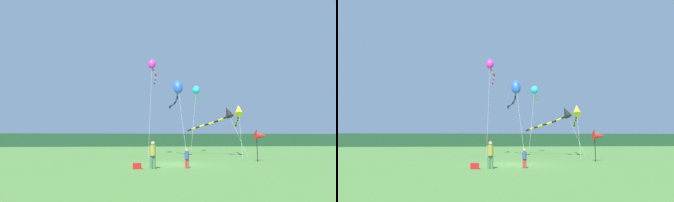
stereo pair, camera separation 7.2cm
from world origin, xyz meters
TOP-DOWN VIEW (x-y plane):
  - ground_plane at (0.00, 0.00)m, footprint 120.00×120.00m
  - distant_treeline at (0.00, 45.00)m, footprint 108.00×3.76m
  - person_adult at (-1.80, -3.01)m, footprint 0.38×0.38m
  - person_child at (0.42, -2.82)m, footprint 0.27×0.27m
  - cooler_box at (-2.79, -2.93)m, footprint 0.54×0.40m
  - banner_flag_pole at (7.43, 1.64)m, footprint 0.90×0.70m
  - kite_yellow at (8.19, 8.95)m, footprint 2.53×9.20m
  - kite_blue at (1.13, 7.51)m, footprint 1.02×10.80m
  - kite_cyan at (4.89, 16.24)m, footprint 2.67×7.22m
  - kite_black at (6.67, 9.70)m, footprint 5.15×7.18m
  - kite_magenta at (-1.38, 11.03)m, footprint 1.19×8.50m

SIDE VIEW (x-z plane):
  - ground_plane at x=0.00m, z-range 0.00..0.00m
  - cooler_box at x=-2.79m, z-range 0.00..0.37m
  - person_child at x=0.42m, z-range 0.07..1.31m
  - person_adult at x=-1.80m, z-range 0.10..1.83m
  - distant_treeline at x=0.00m, z-range 0.00..2.97m
  - banner_flag_pole at x=7.43m, z-range 0.82..3.42m
  - kite_black at x=6.67m, z-range 1.78..7.39m
  - kite_yellow at x=8.19m, z-range 1.92..7.77m
  - kite_blue at x=1.13m, z-range 2.97..11.05m
  - kite_cyan at x=4.89m, z-range 3.83..13.07m
  - kite_magenta at x=-1.38m, z-range 4.71..15.92m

